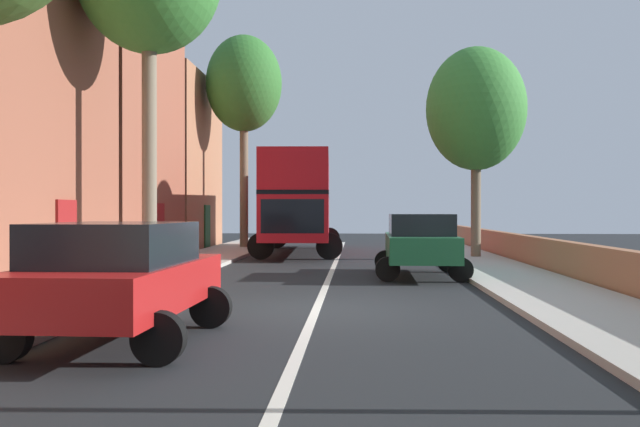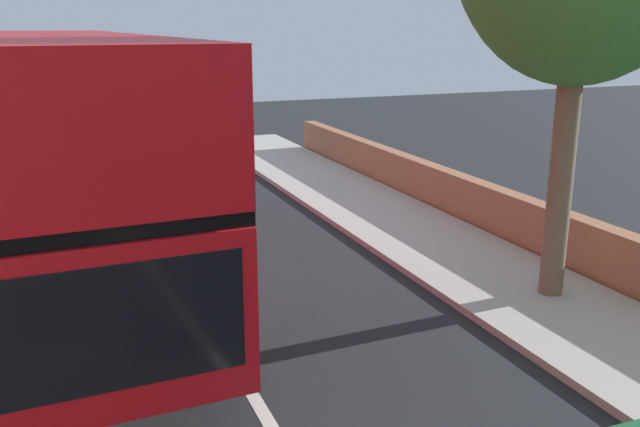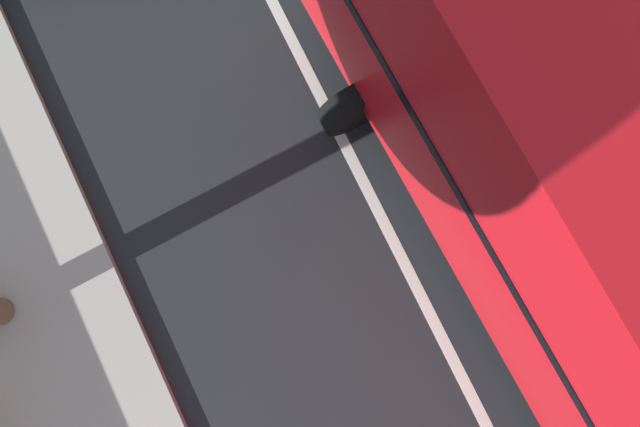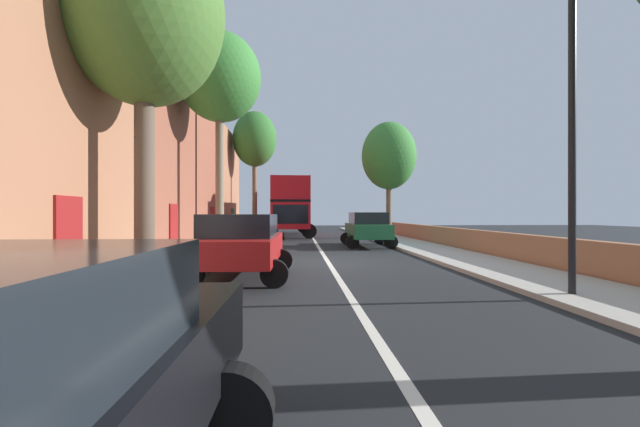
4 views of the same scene
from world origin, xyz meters
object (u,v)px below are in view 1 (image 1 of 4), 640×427
(double_decker_bus, at_px, (300,198))
(parked_car_green_right_2, at_px, (420,241))
(parked_car_red_left_0, at_px, (119,275))
(street_tree_left_4, at_px, (244,85))
(street_tree_right_3, at_px, (476,110))

(double_decker_bus, distance_m, parked_car_green_right_2, 11.18)
(parked_car_red_left_0, xyz_separation_m, street_tree_left_4, (-2.08, 22.86, 6.83))
(double_decker_bus, bearing_deg, street_tree_left_4, 135.52)
(double_decker_bus, bearing_deg, parked_car_green_right_2, -67.77)
(parked_car_green_right_2, distance_m, street_tree_left_4, 16.37)
(double_decker_bus, height_order, parked_car_green_right_2, double_decker_bus)
(parked_car_green_right_2, height_order, street_tree_right_3, street_tree_right_3)
(double_decker_bus, relative_size, parked_car_green_right_2, 2.47)
(parked_car_red_left_0, bearing_deg, double_decker_bus, 87.71)
(parked_car_red_left_0, xyz_separation_m, parked_car_green_right_2, (5.00, 9.75, 0.03))
(parked_car_red_left_0, height_order, street_tree_left_4, street_tree_left_4)
(street_tree_left_4, bearing_deg, parked_car_green_right_2, -61.61)
(street_tree_right_3, bearing_deg, double_decker_bus, 153.46)
(parked_car_green_right_2, xyz_separation_m, street_tree_right_3, (2.70, 6.83, 4.63))
(parked_car_red_left_0, relative_size, street_tree_right_3, 0.54)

